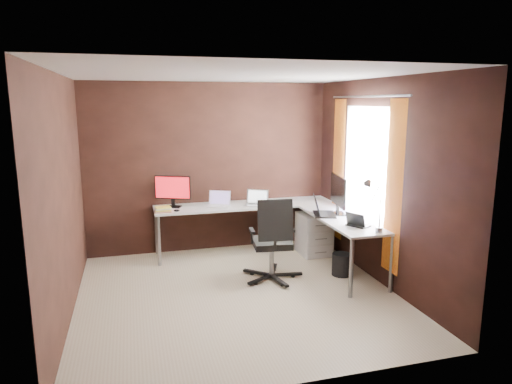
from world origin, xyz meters
TOP-DOWN VIEW (x-y plane):
  - room at (0.34, 0.07)m, footprint 3.60×3.60m
  - desk at (0.84, 1.04)m, footprint 2.65×2.25m
  - drawer_pedestal at (1.43, 1.15)m, footprint 0.42×0.50m
  - monitor_left at (-0.57, 1.60)m, footprint 0.49×0.25m
  - monitor_right at (1.52, 0.58)m, footprint 0.19×0.64m
  - laptop_white at (0.08, 1.49)m, footprint 0.38×0.34m
  - laptop_silver at (0.62, 1.40)m, footprint 0.40×0.36m
  - laptop_black_big at (1.30, 0.60)m, footprint 0.39×0.46m
  - laptop_black_small at (1.48, -0.05)m, footprint 0.29×0.31m
  - book_stack at (-0.73, 1.33)m, footprint 0.24×0.20m
  - mouse_left at (-0.55, 1.30)m, footprint 0.10×0.08m
  - mouse_corner at (0.98, 1.34)m, footprint 0.09×0.07m
  - desk_lamp at (1.54, -0.29)m, footprint 0.19×0.23m
  - office_chair at (0.53, 0.34)m, footprint 0.60×0.60m
  - wastebasket at (1.45, 0.25)m, footprint 0.27×0.27m

SIDE VIEW (x-z plane):
  - wastebasket at x=1.45m, z-range 0.00..0.29m
  - drawer_pedestal at x=1.43m, z-range 0.00..0.60m
  - office_chair at x=0.53m, z-range -0.22..0.85m
  - desk at x=0.84m, z-range 0.31..1.04m
  - mouse_corner at x=0.98m, z-range 0.73..0.76m
  - mouse_left at x=-0.55m, z-range 0.73..0.76m
  - book_stack at x=-0.73m, z-range 0.73..0.80m
  - laptop_black_small at x=1.48m, z-range 0.68..0.86m
  - laptop_white at x=0.08m, z-range 0.67..0.88m
  - laptop_silver at x=0.62m, z-range 0.67..0.89m
  - laptop_black_big at x=1.30m, z-range 0.66..0.92m
  - monitor_left at x=-0.57m, z-range 0.76..1.21m
  - monitor_right at x=1.52m, z-range 0.76..1.29m
  - desk_lamp at x=1.54m, z-range 0.81..1.42m
  - room at x=0.34m, z-range 0.03..2.53m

